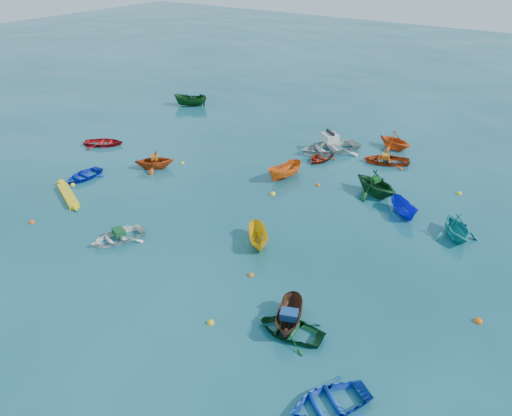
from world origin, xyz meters
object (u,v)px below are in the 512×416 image
Objects in this scene: motorboat_white at (329,151)px; dinghy_blue_se at (329,406)px; dinghy_white_near at (118,240)px; kayak_yellow at (69,198)px; dinghy_blue_sw at (84,178)px.

dinghy_blue_se is at bearing -27.28° from motorboat_white.
dinghy_white_near is 6.60m from kayak_yellow.
kayak_yellow is at bearing -86.27° from motorboat_white.
dinghy_blue_se reaches higher than dinghy_white_near.
motorboat_white is at bearing 97.84° from dinghy_white_near.
motorboat_white is at bearing 47.50° from dinghy_blue_sw.
dinghy_blue_sw is 2.92m from kayak_yellow.
motorboat_white reaches higher than kayak_yellow.
dinghy_blue_sw is 8.97m from dinghy_white_near.
dinghy_blue_se reaches higher than kayak_yellow.
dinghy_blue_sw is 18.16m from motorboat_white.
dinghy_blue_sw is at bearing 57.52° from kayak_yellow.
kayak_yellow is at bearing -174.64° from dinghy_white_near.
kayak_yellow is at bearing -158.04° from dinghy_blue_se.
dinghy_blue_se is at bearing -20.34° from dinghy_blue_sw.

